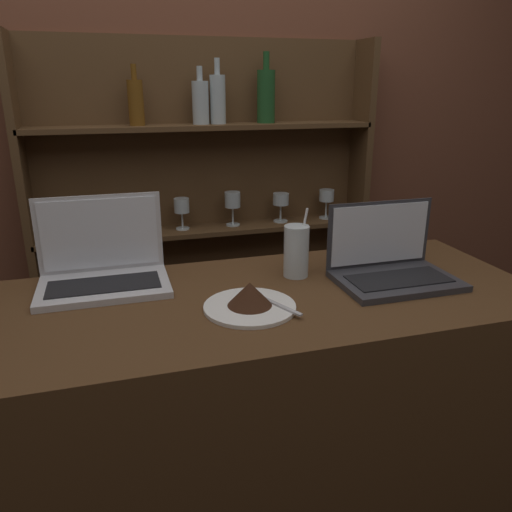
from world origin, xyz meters
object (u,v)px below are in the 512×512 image
Objects in this scene: cake_plate at (250,299)px; laptop_far at (391,264)px; water_glass at (296,251)px; laptop_near at (103,267)px.

laptop_far is at bearing 10.42° from cake_plate.
laptop_far reaches higher than water_glass.
laptop_far is 1.64× the size of water_glass.
water_glass is (-0.25, 0.10, 0.03)m from laptop_far.
laptop_far reaches higher than cake_plate.
laptop_near reaches higher than water_glass.
cake_plate is (-0.43, -0.08, -0.02)m from laptop_far.
cake_plate is at bearing -169.58° from laptop_far.
laptop_near reaches higher than laptop_far.
laptop_far is at bearing -22.58° from water_glass.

